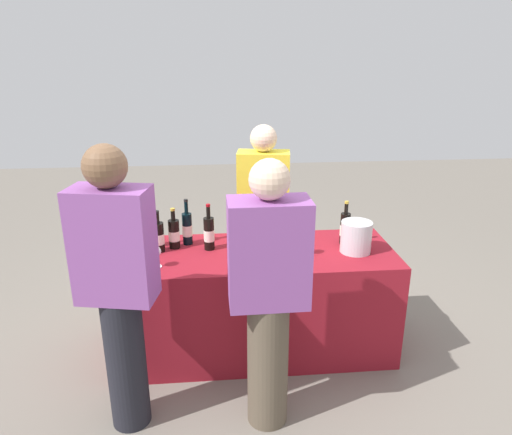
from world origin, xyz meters
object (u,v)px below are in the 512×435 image
wine_bottle_0 (147,233)px  wine_glass_1 (258,246)px  wine_bottle_5 (242,232)px  wine_glass_0 (156,252)px  wine_bottle_6 (267,231)px  wine_bottle_4 (209,233)px  wine_bottle_3 (187,228)px  server_pouring (263,215)px  wine_bottle_7 (345,228)px  wine_glass_2 (306,240)px  guest_1 (268,292)px  wine_bottle_2 (174,234)px  ice_bucket (356,237)px  guest_0 (118,285)px  wine_bottle_1 (158,237)px

wine_bottle_0 → wine_glass_1: (0.76, -0.28, -0.01)m
wine_bottle_5 → wine_glass_0: (-0.57, -0.25, -0.02)m
wine_bottle_0 → wine_bottle_6: (0.85, -0.03, -0.00)m
wine_bottle_4 → wine_bottle_6: wine_bottle_4 is taller
wine_bottle_3 → server_pouring: size_ratio=0.22×
wine_bottle_7 → wine_glass_2: 0.36m
wine_bottle_4 → wine_bottle_5: bearing=-2.9°
wine_glass_0 → wine_glass_1: wine_glass_0 is taller
wine_glass_2 → wine_glass_0: bearing=-173.9°
wine_bottle_0 → wine_bottle_6: wine_bottle_0 is taller
wine_bottle_5 → guest_1: bearing=-83.6°
wine_glass_0 → wine_bottle_4: bearing=37.5°
wine_bottle_2 → wine_glass_2: wine_bottle_2 is taller
wine_bottle_2 → wine_glass_0: 0.32m
wine_bottle_4 → wine_glass_1: size_ratio=2.43×
wine_bottle_5 → wine_bottle_6: (0.18, 0.05, -0.01)m
wine_bottle_5 → wine_glass_2: (0.42, -0.14, -0.01)m
wine_bottle_5 → ice_bucket: 0.78m
guest_0 → wine_glass_2: bearing=38.8°
wine_bottle_1 → wine_bottle_7: bearing=0.9°
guest_0 → wine_bottle_6: bearing=52.4°
wine_bottle_1 → wine_bottle_5: bearing=-0.5°
wine_bottle_6 → wine_glass_2: bearing=-39.0°
wine_bottle_1 → wine_bottle_0: bearing=138.4°
wine_bottle_0 → wine_bottle_2: 0.19m
wine_bottle_1 → wine_bottle_2: 0.12m
wine_bottle_0 → wine_bottle_5: (0.66, -0.08, 0.01)m
guest_1 → ice_bucket: bearing=43.7°
server_pouring → guest_0: bearing=61.9°
wine_bottle_1 → wine_bottle_2: (0.10, 0.05, -0.00)m
wine_bottle_3 → wine_glass_2: size_ratio=2.23×
wine_bottle_6 → wine_glass_0: 0.80m
wine_bottle_4 → wine_bottle_7: bearing=0.9°
wine_bottle_3 → ice_bucket: bearing=-12.0°
wine_bottle_3 → wine_bottle_4: bearing=-35.8°
wine_glass_0 → wine_glass_2: wine_glass_2 is taller
wine_bottle_5 → wine_glass_2: wine_bottle_5 is taller
server_pouring → guest_1: (-0.11, -1.30, 0.01)m
wine_bottle_5 → wine_glass_1: 0.22m
wine_bottle_6 → wine_bottle_7: 0.55m
wine_bottle_7 → wine_bottle_1: bearing=-179.1°
wine_bottle_1 → wine_bottle_3: (0.19, 0.12, 0.01)m
wine_bottle_3 → guest_1: 1.03m
wine_bottle_0 → wine_bottle_4: size_ratio=0.94×
wine_glass_1 → wine_glass_2: bearing=9.5°
wine_bottle_6 → wine_glass_2: wine_bottle_6 is taller
wine_bottle_3 → wine_bottle_5: 0.40m
guest_1 → wine_glass_1: bearing=89.0°
server_pouring → guest_0: 1.55m
wine_glass_1 → server_pouring: size_ratio=0.09×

